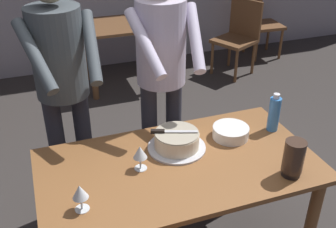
{
  "coord_description": "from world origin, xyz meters",
  "views": [
    {
      "loc": [
        -0.66,
        -1.66,
        2.09
      ],
      "look_at": [
        0.04,
        0.29,
        0.9
      ],
      "focal_mm": 42.87,
      "sensor_mm": 36.0,
      "label": 1
    }
  ],
  "objects_px": {
    "cake_on_platter": "(177,141)",
    "water_bottle": "(274,114)",
    "background_table": "(124,37)",
    "cake_knife": "(164,131)",
    "wine_glass_near": "(80,193)",
    "plate_stack": "(231,132)",
    "hurricane_lamp": "(293,158)",
    "person_standing_beside": "(62,76)",
    "main_dining_table": "(179,180)",
    "wine_glass_far": "(140,153)",
    "person_cutting_cake": "(162,65)",
    "background_chair_0": "(238,35)",
    "background_chair_2": "(260,21)"
  },
  "relations": [
    {
      "from": "person_cutting_cake",
      "to": "hurricane_lamp",
      "type": "bearing_deg",
      "value": -66.01
    },
    {
      "from": "main_dining_table",
      "to": "hurricane_lamp",
      "type": "xyz_separation_m",
      "value": [
        0.52,
        -0.29,
        0.22
      ]
    },
    {
      "from": "background_table",
      "to": "wine_glass_far",
      "type": "bearing_deg",
      "value": -102.17
    },
    {
      "from": "person_standing_beside",
      "to": "plate_stack",
      "type": "bearing_deg",
      "value": -29.26
    },
    {
      "from": "wine_glass_near",
      "to": "wine_glass_far",
      "type": "xyz_separation_m",
      "value": [
        0.35,
        0.21,
        0.0
      ]
    },
    {
      "from": "cake_on_platter",
      "to": "cake_knife",
      "type": "distance_m",
      "value": 0.1
    },
    {
      "from": "wine_glass_near",
      "to": "hurricane_lamp",
      "type": "relative_size",
      "value": 0.69
    },
    {
      "from": "hurricane_lamp",
      "to": "person_standing_beside",
      "type": "xyz_separation_m",
      "value": [
        -1.04,
        0.95,
        0.22
      ]
    },
    {
      "from": "main_dining_table",
      "to": "water_bottle",
      "type": "relative_size",
      "value": 6.16
    },
    {
      "from": "water_bottle",
      "to": "background_table",
      "type": "xyz_separation_m",
      "value": [
        -0.32,
        2.52,
        -0.29
      ]
    },
    {
      "from": "background_chair_2",
      "to": "main_dining_table",
      "type": "bearing_deg",
      "value": -128.14
    },
    {
      "from": "plate_stack",
      "to": "water_bottle",
      "type": "relative_size",
      "value": 0.88
    },
    {
      "from": "person_standing_beside",
      "to": "background_chair_0",
      "type": "height_order",
      "value": "person_standing_beside"
    },
    {
      "from": "wine_glass_far",
      "to": "hurricane_lamp",
      "type": "xyz_separation_m",
      "value": [
        0.73,
        -0.32,
        0.0
      ]
    },
    {
      "from": "background_chair_2",
      "to": "plate_stack",
      "type": "bearing_deg",
      "value": -124.42
    },
    {
      "from": "cake_on_platter",
      "to": "cake_knife",
      "type": "relative_size",
      "value": 1.3
    },
    {
      "from": "cake_knife",
      "to": "plate_stack",
      "type": "relative_size",
      "value": 1.19
    },
    {
      "from": "cake_knife",
      "to": "background_table",
      "type": "bearing_deg",
      "value": 81.28
    },
    {
      "from": "person_cutting_cake",
      "to": "background_chair_0",
      "type": "bearing_deg",
      "value": 49.11
    },
    {
      "from": "main_dining_table",
      "to": "background_chair_0",
      "type": "relative_size",
      "value": 1.71
    },
    {
      "from": "person_cutting_cake",
      "to": "person_standing_beside",
      "type": "relative_size",
      "value": 1.0
    },
    {
      "from": "person_cutting_cake",
      "to": "background_table",
      "type": "xyz_separation_m",
      "value": [
        0.24,
        2.03,
        -0.5
      ]
    },
    {
      "from": "cake_on_platter",
      "to": "water_bottle",
      "type": "height_order",
      "value": "water_bottle"
    },
    {
      "from": "hurricane_lamp",
      "to": "background_table",
      "type": "distance_m",
      "value": 2.96
    },
    {
      "from": "cake_knife",
      "to": "wine_glass_near",
      "type": "bearing_deg",
      "value": -146.94
    },
    {
      "from": "hurricane_lamp",
      "to": "background_chair_0",
      "type": "height_order",
      "value": "hurricane_lamp"
    },
    {
      "from": "person_standing_beside",
      "to": "background_table",
      "type": "height_order",
      "value": "person_standing_beside"
    },
    {
      "from": "wine_glass_near",
      "to": "background_table",
      "type": "relative_size",
      "value": 0.14
    },
    {
      "from": "wine_glass_near",
      "to": "water_bottle",
      "type": "height_order",
      "value": "water_bottle"
    },
    {
      "from": "plate_stack",
      "to": "wine_glass_near",
      "type": "bearing_deg",
      "value": -161.09
    },
    {
      "from": "main_dining_table",
      "to": "background_chair_0",
      "type": "distance_m",
      "value": 3.07
    },
    {
      "from": "water_bottle",
      "to": "background_table",
      "type": "bearing_deg",
      "value": 97.36
    },
    {
      "from": "cake_on_platter",
      "to": "water_bottle",
      "type": "xyz_separation_m",
      "value": [
        0.64,
        -0.01,
        0.06
      ]
    },
    {
      "from": "cake_on_platter",
      "to": "hurricane_lamp",
      "type": "relative_size",
      "value": 1.62
    },
    {
      "from": "cake_knife",
      "to": "water_bottle",
      "type": "xyz_separation_m",
      "value": [
        0.71,
        -0.03,
        -0.0
      ]
    },
    {
      "from": "hurricane_lamp",
      "to": "person_cutting_cake",
      "type": "distance_m",
      "value": 1.03
    },
    {
      "from": "wine_glass_near",
      "to": "water_bottle",
      "type": "bearing_deg",
      "value": 14.31
    },
    {
      "from": "water_bottle",
      "to": "person_standing_beside",
      "type": "distance_m",
      "value": 1.32
    },
    {
      "from": "plate_stack",
      "to": "background_chair_2",
      "type": "distance_m",
      "value": 3.37
    },
    {
      "from": "cake_knife",
      "to": "wine_glass_near",
      "type": "distance_m",
      "value": 0.64
    },
    {
      "from": "cake_knife",
      "to": "background_chair_0",
      "type": "xyz_separation_m",
      "value": [
        1.78,
        2.35,
        -0.37
      ]
    },
    {
      "from": "wine_glass_near",
      "to": "wine_glass_far",
      "type": "distance_m",
      "value": 0.41
    },
    {
      "from": "plate_stack",
      "to": "cake_knife",
      "type": "bearing_deg",
      "value": 177.11
    },
    {
      "from": "cake_knife",
      "to": "person_cutting_cake",
      "type": "xyz_separation_m",
      "value": [
        0.14,
        0.46,
        0.21
      ]
    },
    {
      "from": "main_dining_table",
      "to": "background_table",
      "type": "bearing_deg",
      "value": 82.42
    },
    {
      "from": "person_standing_beside",
      "to": "main_dining_table",
      "type": "bearing_deg",
      "value": -51.66
    },
    {
      "from": "wine_glass_far",
      "to": "water_bottle",
      "type": "bearing_deg",
      "value": 6.84
    },
    {
      "from": "background_chair_0",
      "to": "wine_glass_near",
      "type": "bearing_deg",
      "value": -130.62
    },
    {
      "from": "wine_glass_near",
      "to": "background_table",
      "type": "height_order",
      "value": "wine_glass_near"
    },
    {
      "from": "cake_knife",
      "to": "background_chair_2",
      "type": "distance_m",
      "value": 3.61
    }
  ]
}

